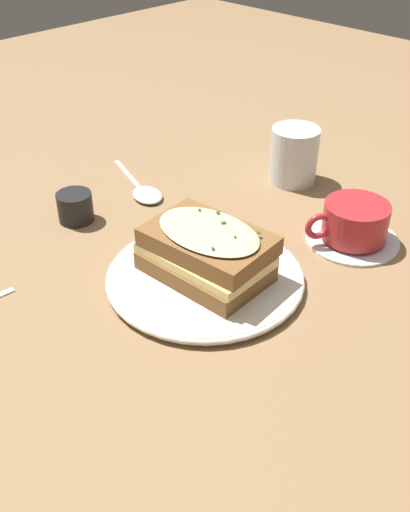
{
  "coord_description": "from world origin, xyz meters",
  "views": [
    {
      "loc": [
        0.45,
        0.45,
        0.46
      ],
      "look_at": [
        0.02,
        0.02,
        0.04
      ],
      "focal_mm": 42.0,
      "sensor_mm": 36.0,
      "label": 1
    }
  ],
  "objects_px": {
    "sandwich": "(206,252)",
    "teacup_with_saucer": "(354,225)",
    "water_glass": "(294,155)",
    "spoon": "(145,193)",
    "dinner_plate": "(205,277)",
    "condiment_pot": "(75,207)"
  },
  "relations": [
    {
      "from": "spoon",
      "to": "condiment_pot",
      "type": "distance_m",
      "value": 0.12
    },
    {
      "from": "water_glass",
      "to": "condiment_pot",
      "type": "xyz_separation_m",
      "value": [
        0.33,
        -0.15,
        -0.02
      ]
    },
    {
      "from": "sandwich",
      "to": "spoon",
      "type": "height_order",
      "value": "sandwich"
    },
    {
      "from": "sandwich",
      "to": "spoon",
      "type": "distance_m",
      "value": 0.25
    },
    {
      "from": "dinner_plate",
      "to": "sandwich",
      "type": "relative_size",
      "value": 1.55
    },
    {
      "from": "teacup_with_saucer",
      "to": "water_glass",
      "type": "height_order",
      "value": "water_glass"
    },
    {
      "from": "dinner_plate",
      "to": "condiment_pot",
      "type": "height_order",
      "value": "condiment_pot"
    },
    {
      "from": "water_glass",
      "to": "condiment_pot",
      "type": "relative_size",
      "value": 1.75
    },
    {
      "from": "water_glass",
      "to": "spoon",
      "type": "distance_m",
      "value": 0.25
    },
    {
      "from": "condiment_pot",
      "to": "spoon",
      "type": "bearing_deg",
      "value": 173.03
    },
    {
      "from": "dinner_plate",
      "to": "teacup_with_saucer",
      "type": "relative_size",
      "value": 1.91
    },
    {
      "from": "dinner_plate",
      "to": "spoon",
      "type": "bearing_deg",
      "value": -112.66
    },
    {
      "from": "teacup_with_saucer",
      "to": "sandwich",
      "type": "bearing_deg",
      "value": 9.05
    },
    {
      "from": "water_glass",
      "to": "spoon",
      "type": "xyz_separation_m",
      "value": [
        0.21,
        -0.13,
        -0.04
      ]
    },
    {
      "from": "teacup_with_saucer",
      "to": "water_glass",
      "type": "xyz_separation_m",
      "value": [
        -0.09,
        -0.17,
        0.02
      ]
    },
    {
      "from": "condiment_pot",
      "to": "dinner_plate",
      "type": "bearing_deg",
      "value": 96.05
    },
    {
      "from": "teacup_with_saucer",
      "to": "spoon",
      "type": "xyz_separation_m",
      "value": [
        0.12,
        -0.31,
        -0.02
      ]
    },
    {
      "from": "water_glass",
      "to": "spoon",
      "type": "relative_size",
      "value": 0.51
    },
    {
      "from": "sandwich",
      "to": "teacup_with_saucer",
      "type": "xyz_separation_m",
      "value": [
        -0.21,
        0.08,
        -0.02
      ]
    },
    {
      "from": "sandwich",
      "to": "water_glass",
      "type": "relative_size",
      "value": 1.8
    },
    {
      "from": "sandwich",
      "to": "water_glass",
      "type": "height_order",
      "value": "water_glass"
    },
    {
      "from": "sandwich",
      "to": "teacup_with_saucer",
      "type": "distance_m",
      "value": 0.23
    }
  ]
}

